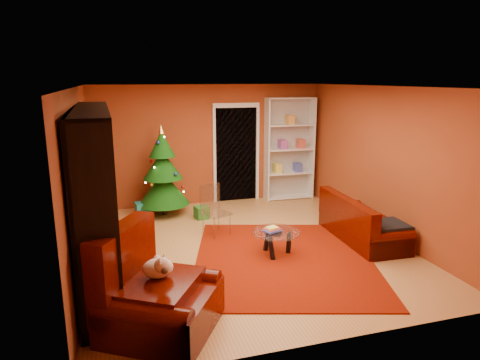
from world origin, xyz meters
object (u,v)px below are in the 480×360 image
object	(u,v)px
christmas_tree	(163,172)
dog	(158,268)
media_unit	(96,198)
armchair	(161,290)
gift_box_teal	(143,210)
gift_box_red	(149,206)
gift_box_green	(202,212)
acrylic_chair	(216,213)
coffee_table	(276,243)
white_bookshelf	(289,149)
rug	(284,259)
sofa	(363,218)

from	to	relation	value
christmas_tree	dog	size ratio (longest dim) A/B	4.61
dog	media_unit	bearing A→B (deg)	56.76
armchair	gift_box_teal	bearing A→B (deg)	30.48
dog	gift_box_red	bearing A→B (deg)	28.52
gift_box_teal	dog	bearing A→B (deg)	-91.35
gift_box_green	gift_box_teal	bearing A→B (deg)	157.77
gift_box_teal	acrylic_chair	world-z (taller)	acrylic_chair
christmas_tree	coffee_table	bearing A→B (deg)	-61.00
christmas_tree	coffee_table	world-z (taller)	christmas_tree
christmas_tree	armchair	size ratio (longest dim) A/B	1.52
gift_box_teal	white_bookshelf	bearing A→B (deg)	7.83
coffee_table	media_unit	bearing A→B (deg)	-177.35
gift_box_teal	gift_box_green	distance (m)	1.19
rug	christmas_tree	bearing A→B (deg)	118.04
gift_box_teal	white_bookshelf	xyz separation A→B (m)	(3.34, 0.46, 1.01)
white_bookshelf	acrylic_chair	bearing A→B (deg)	-136.44
christmas_tree	gift_box_green	size ratio (longest dim) A/B	7.45
rug	gift_box_teal	bearing A→B (deg)	124.83
armchair	sofa	size ratio (longest dim) A/B	0.67
media_unit	gift_box_teal	size ratio (longest dim) A/B	10.54
gift_box_green	coffee_table	distance (m)	2.24
gift_box_teal	sofa	xyz separation A→B (m)	(3.55, -2.36, 0.24)
armchair	acrylic_chair	world-z (taller)	armchair
gift_box_green	coffee_table	xyz separation A→B (m)	(0.76, -2.10, 0.08)
media_unit	gift_box_green	world-z (taller)	media_unit
white_bookshelf	armchair	size ratio (longest dim) A/B	1.95
media_unit	christmas_tree	size ratio (longest dim) A/B	1.67
gift_box_red	sofa	distance (m)	4.34
christmas_tree	rug	bearing A→B (deg)	-61.96
media_unit	acrylic_chair	bearing A→B (deg)	31.37
gift_box_red	sofa	bearing A→B (deg)	-38.05
media_unit	gift_box_red	xyz separation A→B (m)	(0.88, 2.99, -1.06)
christmas_tree	armchair	xyz separation A→B (m)	(-0.51, -4.16, -0.42)
white_bookshelf	armchair	distance (m)	5.76
gift_box_green	white_bookshelf	distance (m)	2.62
gift_box_red	acrylic_chair	xyz separation A→B (m)	(1.04, -1.75, 0.29)
white_bookshelf	armchair	world-z (taller)	white_bookshelf
armchair	sofa	world-z (taller)	armchair
gift_box_red	dog	xyz separation A→B (m)	(-0.23, -4.37, 0.59)
media_unit	coffee_table	distance (m)	2.79
rug	armchair	distance (m)	2.46
christmas_tree	gift_box_teal	xyz separation A→B (m)	(-0.43, -0.04, -0.75)
media_unit	gift_box_green	distance (m)	3.08
gift_box_red	armchair	xyz separation A→B (m)	(-0.22, -4.44, 0.35)
gift_box_teal	gift_box_red	world-z (taller)	gift_box_teal
christmas_tree	armchair	distance (m)	4.21
gift_box_green	sofa	size ratio (longest dim) A/B	0.14
gift_box_teal	sofa	world-z (taller)	sofa
rug	dog	world-z (taller)	dog
rug	sofa	xyz separation A→B (m)	(1.63, 0.41, 0.38)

